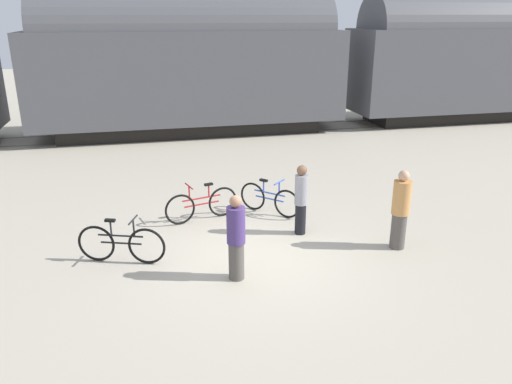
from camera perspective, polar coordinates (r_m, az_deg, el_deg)
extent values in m
plane|color=#B2A893|center=(10.01, -0.28, -7.60)|extent=(80.00, 80.00, 0.00)
cube|color=black|center=(20.62, -7.40, 7.46)|extent=(10.15, 2.29, 0.55)
cube|color=#4C4C51|center=(20.30, -7.65, 12.98)|extent=(12.08, 3.05, 3.45)
cylinder|color=#4C4C51|center=(20.17, -7.89, 17.84)|extent=(11.11, 2.90, 2.90)
cube|color=black|center=(25.49, 23.75, 8.31)|extent=(10.15, 2.29, 0.55)
cube|color=#4C4C51|center=(25.22, 24.38, 12.74)|extent=(12.08, 3.05, 3.45)
cylinder|color=#4C4C51|center=(25.12, 24.95, 16.62)|extent=(11.11, 2.90, 2.90)
cube|color=#4C4238|center=(19.98, -7.15, 6.29)|extent=(50.35, 0.07, 0.01)
cube|color=#4C4238|center=(21.38, -7.58, 7.15)|extent=(50.35, 0.07, 0.01)
torus|color=black|center=(9.88, -12.38, -6.07)|extent=(0.72, 0.30, 0.75)
torus|color=black|center=(10.25, -17.79, -5.62)|extent=(0.72, 0.30, 0.75)
cylinder|color=black|center=(9.98, -15.23, -4.85)|extent=(0.85, 0.34, 0.04)
cylinder|color=black|center=(10.04, -15.15, -5.67)|extent=(0.78, 0.31, 0.04)
cylinder|color=black|center=(9.98, -16.26, -3.96)|extent=(0.04, 0.04, 0.31)
cube|color=black|center=(9.92, -16.35, -3.13)|extent=(0.22, 0.14, 0.05)
cylinder|color=black|center=(9.81, -13.80, -4.04)|extent=(0.04, 0.04, 0.35)
cylinder|color=black|center=(9.74, -13.88, -3.10)|extent=(0.19, 0.44, 0.03)
torus|color=black|center=(11.56, -8.67, -1.99)|extent=(0.72, 0.24, 0.73)
torus|color=black|center=(11.92, -3.82, -1.11)|extent=(0.72, 0.24, 0.73)
cylinder|color=#A31E23|center=(11.66, -6.24, -0.69)|extent=(0.92, 0.28, 0.04)
cylinder|color=#A31E23|center=(11.72, -6.21, -1.39)|extent=(0.84, 0.26, 0.04)
cylinder|color=#A31E23|center=(11.68, -5.42, 0.16)|extent=(0.04, 0.04, 0.31)
cube|color=black|center=(11.63, -5.44, 0.87)|extent=(0.21, 0.13, 0.05)
cylinder|color=#A31E23|center=(11.51, -7.63, -0.14)|extent=(0.04, 0.04, 0.34)
cylinder|color=#A31E23|center=(11.45, -7.67, 0.66)|extent=(0.15, 0.45, 0.03)
torus|color=black|center=(11.82, 3.55, -1.37)|extent=(0.52, 0.54, 0.70)
torus|color=black|center=(12.29, -0.37, -0.49)|extent=(0.52, 0.54, 0.70)
cylinder|color=#3351B7|center=(11.98, 1.56, -0.12)|extent=(0.62, 0.64, 0.04)
cylinder|color=#3351B7|center=(12.04, 1.55, -0.78)|extent=(0.56, 0.58, 0.04)
cylinder|color=#3351B7|center=(12.02, 0.88, 0.68)|extent=(0.04, 0.04, 0.29)
cube|color=black|center=(11.97, 0.88, 1.34)|extent=(0.20, 0.20, 0.05)
cylinder|color=#3351B7|center=(11.80, 2.67, 0.38)|extent=(0.04, 0.04, 0.32)
cylinder|color=#3351B7|center=(11.75, 2.68, 1.13)|extent=(0.35, 0.34, 0.03)
cylinder|color=black|center=(11.01, 5.09, -3.07)|extent=(0.24, 0.24, 0.69)
cylinder|color=gray|center=(10.77, 5.20, 0.24)|extent=(0.28, 0.28, 0.66)
sphere|color=brown|center=(10.63, 5.27, 2.48)|extent=(0.22, 0.22, 0.22)
cylinder|color=#514C47|center=(9.16, -2.25, -7.83)|extent=(0.28, 0.28, 0.72)
cylinder|color=#473370|center=(8.86, -2.31, -3.81)|extent=(0.34, 0.34, 0.68)
sphere|color=#A37556|center=(8.69, -2.35, -1.09)|extent=(0.22, 0.22, 0.22)
cylinder|color=#514C47|center=(10.71, 15.94, -4.28)|extent=(0.31, 0.31, 0.75)
cylinder|color=tan|center=(10.45, 16.31, -0.62)|extent=(0.36, 0.36, 0.71)
sphere|color=tan|center=(10.30, 16.56, 1.80)|extent=(0.22, 0.22, 0.22)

